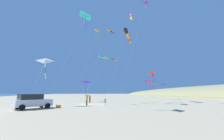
{
  "coord_description": "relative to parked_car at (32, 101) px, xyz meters",
  "views": [
    {
      "loc": [
        -2.51,
        -24.99,
        1.99
      ],
      "look_at": [
        4.37,
        1.9,
        6.63
      ],
      "focal_mm": 22.03,
      "sensor_mm": 36.0,
      "label": 1
    }
  ],
  "objects": [
    {
      "name": "ground_plane",
      "position": [
        7.91,
        5.11,
        -0.95
      ],
      "size": [
        600.0,
        600.0,
        0.0
      ],
      "primitive_type": "plane",
      "color": "#C6B58C"
    },
    {
      "name": "parked_car",
      "position": [
        0.0,
        0.0,
        0.0
      ],
      "size": [
        4.59,
        3.97,
        1.85
      ],
      "color": "silver",
      "rests_on": "ground_plane"
    },
    {
      "name": "cooler_box",
      "position": [
        3.14,
        0.35,
        -0.74
      ],
      "size": [
        0.62,
        0.42,
        0.42
      ],
      "color": "orange",
      "rests_on": "ground_plane"
    },
    {
      "name": "person_adult_flyer",
      "position": [
        7.05,
        2.87,
        0.09
      ],
      "size": [
        0.6,
        0.68,
        1.92
      ],
      "color": "#3D7F51",
      "rests_on": "ground_plane"
    },
    {
      "name": "person_child_green_jacket",
      "position": [
        9.75,
        1.37,
        -0.31
      ],
      "size": [
        0.3,
        0.38,
        1.17
      ],
      "color": "silver",
      "rests_on": "ground_plane"
    },
    {
      "name": "person_child_grey_jacket",
      "position": [
        8.12,
        9.11,
        -0.08
      ],
      "size": [
        0.52,
        0.42,
        1.61
      ],
      "color": "#B72833",
      "rests_on": "ground_plane"
    },
    {
      "name": "kite_delta_orange_high_right",
      "position": [
        6.19,
        -2.21,
        11.45
      ],
      "size": [
        5.82,
        4.13,
        12.77
      ],
      "color": "#1EB7C6",
      "rests_on": "ground_plane"
    },
    {
      "name": "kite_windsock_long_streamer_left",
      "position": [
        17.16,
        10.52,
        15.4
      ],
      "size": [
        10.19,
        14.22,
        17.19
      ],
      "color": "black",
      "rests_on": "ground_plane"
    },
    {
      "name": "kite_windsock_rainbow_low_near",
      "position": [
        21.0,
        5.93,
        3.22
      ],
      "size": [
        14.52,
        1.86,
        4.68
      ],
      "color": "#EF4C93",
      "rests_on": "ground_plane"
    },
    {
      "name": "kite_delta_teal_far_right",
      "position": [
        10.14,
        4.75,
        5.0
      ],
      "size": [
        5.68,
        4.22,
        6.16
      ],
      "color": "blue",
      "rests_on": "ground_plane"
    },
    {
      "name": "kite_windsock_striped_overhead",
      "position": [
        15.14,
        20.76,
        20.8
      ],
      "size": [
        10.94,
        14.31,
        22.02
      ],
      "color": "orange",
      "rests_on": "ground_plane"
    },
    {
      "name": "kite_box_magenta_far_left",
      "position": [
        16.61,
        6.48,
        17.85
      ],
      "size": [
        11.57,
        6.36,
        19.48
      ],
      "color": "#EF4C93",
      "rests_on": "ground_plane"
    },
    {
      "name": "kite_delta_small_distant",
      "position": [
        19.3,
        4.56,
        20.57
      ],
      "size": [
        9.04,
        5.39,
        21.92
      ],
      "color": "purple",
      "rests_on": "ground_plane"
    },
    {
      "name": "kite_delta_green_low_center",
      "position": [
        18.98,
        2.76,
        4.76
      ],
      "size": [
        13.49,
        3.5,
        6.08
      ],
      "color": "red",
      "rests_on": "ground_plane"
    },
    {
      "name": "kite_delta_white_trailing",
      "position": [
        0.31,
        3.69,
        6.12
      ],
      "size": [
        2.12,
        6.29,
        7.72
      ],
      "color": "white",
      "rests_on": "ground_plane"
    },
    {
      "name": "kite_delta_yellow_midlevel",
      "position": [
        7.37,
        12.52,
        3.57
      ],
      "size": [
        3.05,
        11.98,
        5.05
      ],
      "color": "purple",
      "rests_on": "ground_plane"
    },
    {
      "name": "kite_windsock_blue_topmost",
      "position": [
        11.4,
        8.71,
        8.63
      ],
      "size": [
        13.34,
        7.8,
        9.93
      ],
      "color": "#1EB7C6",
      "rests_on": "ground_plane"
    },
    {
      "name": "kite_delta_long_streamer_right",
      "position": [
        9.31,
        9.05,
        14.84
      ],
      "size": [
        5.1,
        7.58,
        16.08
      ],
      "color": "orange",
      "rests_on": "ground_plane"
    }
  ]
}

